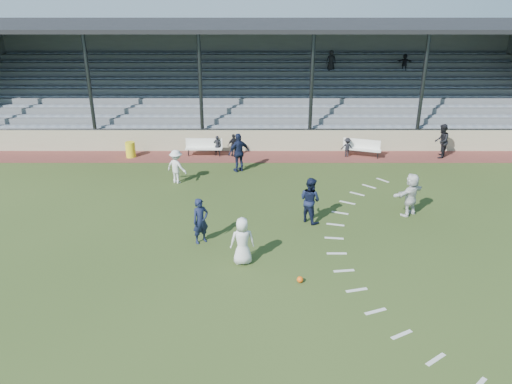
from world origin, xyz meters
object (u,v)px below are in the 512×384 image
(football, at_px, (300,280))
(player_navy_lead, at_px, (201,221))
(trash_bin, at_px, (130,150))
(player_white_lead, at_px, (242,241))
(official, at_px, (442,141))
(bench_left, at_px, (204,146))
(bench_right, at_px, (362,146))

(football, height_order, player_navy_lead, player_navy_lead)
(trash_bin, bearing_deg, player_navy_lead, -63.35)
(player_white_lead, height_order, official, official)
(bench_left, height_order, football, bench_left)
(bench_left, bearing_deg, bench_right, 0.16)
(player_white_lead, bearing_deg, official, -141.97)
(football, height_order, official, official)
(bench_left, height_order, official, official)
(bench_left, distance_m, football, 13.19)
(bench_right, bearing_deg, trash_bin, -161.16)
(player_white_lead, bearing_deg, player_navy_lead, -51.92)
(player_white_lead, distance_m, official, 15.15)
(trash_bin, bearing_deg, bench_left, 3.45)
(football, xyz_separation_m, official, (8.56, 12.19, 0.83))
(trash_bin, height_order, official, official)
(official, bearing_deg, bench_left, -65.69)
(football, relative_size, player_white_lead, 0.12)
(bench_right, distance_m, player_navy_lead, 12.39)
(trash_bin, xyz_separation_m, football, (8.22, -12.24, -0.33))
(trash_bin, distance_m, football, 14.75)
(bench_left, xyz_separation_m, official, (12.81, -0.29, 0.35))
(bench_right, xyz_separation_m, official, (4.22, -0.14, 0.35))
(bench_right, relative_size, player_navy_lead, 1.18)
(bench_left, bearing_deg, trash_bin, -175.37)
(player_white_lead, xyz_separation_m, player_navy_lead, (-1.55, 1.47, 0.02))
(football, relative_size, official, 0.11)
(football, relative_size, player_navy_lead, 0.12)
(bench_right, xyz_separation_m, player_white_lead, (-6.20, -11.13, 0.26))
(football, distance_m, official, 14.92)
(bench_right, distance_m, player_white_lead, 12.74)
(bench_left, distance_m, official, 12.82)
(bench_left, height_order, bench_right, same)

